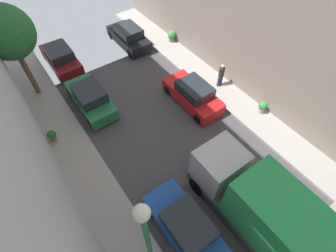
% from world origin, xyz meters
% --- Properties ---
extents(parked_car_left_3, '(1.78, 4.20, 1.57)m').
position_xyz_m(parked_car_left_3, '(-2.70, 3.04, 0.72)').
color(parked_car_left_3, '#194799').
rests_on(parked_car_left_3, ground).
extents(parked_car_left_4, '(1.78, 4.20, 1.57)m').
position_xyz_m(parked_car_left_4, '(-2.70, 12.61, 0.72)').
color(parked_car_left_4, '#1E6638').
rests_on(parked_car_left_4, ground).
extents(parked_car_left_5, '(1.78, 4.20, 1.57)m').
position_xyz_m(parked_car_left_5, '(-2.70, 17.66, 0.72)').
color(parked_car_left_5, maroon).
rests_on(parked_car_left_5, ground).
extents(parked_car_right_2, '(1.78, 4.20, 1.57)m').
position_xyz_m(parked_car_right_2, '(2.70, 9.17, 0.72)').
color(parked_car_right_2, red).
rests_on(parked_car_right_2, ground).
extents(parked_car_right_3, '(1.78, 4.20, 1.57)m').
position_xyz_m(parked_car_right_3, '(2.70, 17.21, 0.72)').
color(parked_car_right_3, black).
rests_on(parked_car_right_3, ground).
extents(delivery_truck, '(2.26, 6.60, 3.38)m').
position_xyz_m(delivery_truck, '(0.00, 1.50, 1.79)').
color(delivery_truck, '#4C4C51').
rests_on(delivery_truck, ground).
extents(pedestrian, '(0.40, 0.36, 1.72)m').
position_xyz_m(pedestrian, '(5.13, 9.26, 1.07)').
color(pedestrian, '#2D334C').
rests_on(pedestrian, sidewalk_right).
extents(street_tree_2, '(2.97, 2.97, 5.79)m').
position_xyz_m(street_tree_2, '(-5.12, 15.86, 4.42)').
color(street_tree_2, brown).
rests_on(street_tree_2, sidewalk_left).
extents(potted_plant_0, '(0.52, 0.52, 0.86)m').
position_xyz_m(potted_plant_0, '(5.51, 5.94, 0.65)').
color(potted_plant_0, '#B2A899').
rests_on(potted_plant_0, sidewalk_right).
extents(potted_plant_1, '(0.63, 0.63, 0.88)m').
position_xyz_m(potted_plant_1, '(5.64, 15.45, 0.63)').
color(potted_plant_1, slate).
rests_on(potted_plant_1, sidewalk_right).
extents(potted_plant_4, '(0.49, 0.49, 0.73)m').
position_xyz_m(potted_plant_4, '(-5.66, 11.37, 0.57)').
color(potted_plant_4, brown).
rests_on(potted_plant_4, sidewalk_left).
extents(lamp_post, '(0.44, 0.44, 6.32)m').
position_xyz_m(lamp_post, '(-4.60, 2.73, 4.23)').
color(lamp_post, '#26723F').
rests_on(lamp_post, sidewalk_left).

